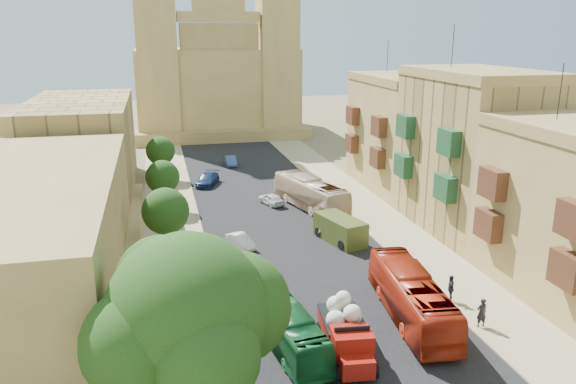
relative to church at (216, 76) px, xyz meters
name	(u,v)px	position (x,y,z in m)	size (l,w,h in m)	color
road_surface	(278,222)	(0.00, -48.61, -9.51)	(14.00, 140.00, 0.01)	black
sidewalk_east	(375,215)	(9.50, -48.61, -9.51)	(5.00, 140.00, 0.01)	#998964
sidewalk_west	(172,230)	(-9.50, -48.61, -9.51)	(5.00, 140.00, 0.01)	#998964
kerb_east	(351,216)	(7.00, -48.61, -9.46)	(0.25, 140.00, 0.12)	#998964
kerb_west	(201,228)	(-7.00, -48.61, -9.46)	(0.25, 140.00, 0.12)	#998964
townhouse_c	(471,151)	(15.95, -53.61, -2.61)	(9.00, 14.00, 17.40)	tan
townhouse_d	(402,132)	(15.95, -39.61, -3.36)	(9.00, 14.00, 15.90)	#A38549
west_wall	(133,270)	(-12.50, -58.61, -8.62)	(1.00, 40.00, 1.80)	#A38549
west_building_low	(36,242)	(-18.00, -60.61, -5.32)	(10.00, 28.00, 8.40)	olive
west_building_mid	(82,148)	(-18.00, -34.61, -4.52)	(10.00, 22.00, 10.00)	tan
church	(216,76)	(0.00, 0.00, 0.00)	(28.00, 22.50, 36.30)	#A38549
ficus_tree	(189,318)	(-9.42, -74.61, -4.21)	(8.97, 8.25, 8.97)	#36241B
street_tree_a	(172,288)	(-10.00, -66.61, -6.52)	(2.92, 2.92, 4.49)	#36241B
street_tree_b	(166,211)	(-10.00, -54.61, -5.83)	(3.58, 3.58, 5.50)	#36241B
street_tree_c	(163,177)	(-10.00, -42.61, -6.17)	(3.25, 3.25, 5.00)	#36241B
street_tree_d	(160,151)	(-10.00, -30.61, -6.07)	(3.34, 3.34, 5.14)	#36241B
red_truck	(346,331)	(-1.13, -70.83, -8.04)	(2.83, 5.93, 3.35)	maroon
olive_pickup	(340,230)	(4.00, -54.45, -8.51)	(3.46, 5.37, 2.05)	#3E491B
bus_green_north	(286,326)	(-4.00, -69.13, -8.31)	(2.02, 8.65, 2.41)	#115425
bus_red_east	(411,297)	(4.00, -67.94, -8.05)	(2.46, 10.53, 2.93)	#A2230E
bus_cream_east	(310,194)	(4.00, -45.19, -8.01)	(2.53, 10.80, 3.01)	beige
car_blue_a	(245,276)	(-5.00, -60.92, -8.88)	(1.49, 3.72, 1.27)	teal
car_white_a	(241,241)	(-4.21, -53.99, -8.98)	(1.14, 3.26, 1.08)	silver
car_cream	(327,223)	(3.79, -51.58, -8.91)	(2.02, 4.39, 1.22)	beige
car_dkblue	(208,179)	(-5.00, -34.15, -8.86)	(1.85, 4.54, 1.32)	navy
car_white_b	(271,199)	(0.50, -43.09, -8.93)	(1.39, 3.45, 1.18)	silver
car_blue_b	(231,161)	(-1.15, -25.16, -8.92)	(1.27, 3.64, 1.20)	#3A5594
pedestrian_a	(482,313)	(7.64, -69.75, -8.61)	(0.66, 0.43, 1.82)	black
pedestrian_c	(451,288)	(7.50, -66.38, -8.61)	(1.06, 0.44, 1.81)	#32313B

